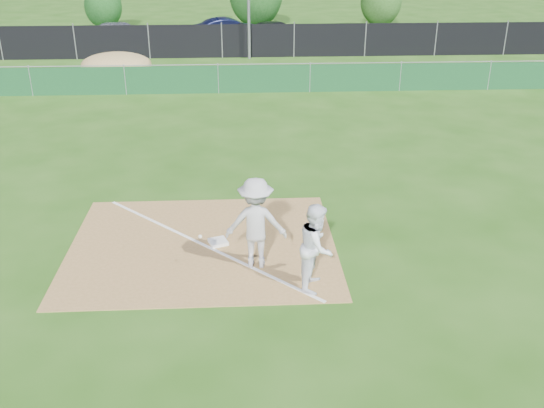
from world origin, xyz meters
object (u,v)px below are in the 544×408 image
(car_mid, at_px, (229,30))
(tree_left, at_px, (103,7))
(play_at_first, at_px, (256,223))
(car_right, at_px, (278,33))
(first_base, at_px, (218,242))
(tree_right, at_px, (381,2))
(runner, at_px, (317,246))
(car_left, at_px, (121,33))

(car_mid, bearing_deg, tree_left, 44.32)
(play_at_first, bearing_deg, car_right, 85.37)
(tree_left, bearing_deg, play_at_first, -73.93)
(first_base, height_order, tree_right, tree_right)
(first_base, distance_m, car_mid, 27.12)
(runner, bearing_deg, tree_left, 33.96)
(runner, bearing_deg, car_mid, 20.43)
(play_at_first, height_order, car_mid, play_at_first)
(play_at_first, height_order, tree_right, tree_right)
(play_at_first, relative_size, car_left, 0.47)
(first_base, distance_m, play_at_first, 1.62)
(car_left, height_order, car_mid, car_mid)
(first_base, height_order, car_right, car_right)
(runner, relative_size, car_left, 0.43)
(tree_right, bearing_deg, car_mid, -152.82)
(car_left, xyz_separation_m, tree_left, (-2.21, 6.29, 0.85))
(car_right, height_order, tree_left, tree_left)
(play_at_first, distance_m, car_left, 28.40)
(first_base, bearing_deg, play_at_first, -49.93)
(first_base, distance_m, runner, 2.87)
(car_left, bearing_deg, play_at_first, -156.59)
(play_at_first, xyz_separation_m, tree_right, (9.99, 33.67, 0.76))
(car_mid, distance_m, tree_right, 12.20)
(runner, xyz_separation_m, tree_left, (-10.87, 34.55, 0.68))
(runner, relative_size, car_mid, 0.41)
(runner, bearing_deg, first_base, 63.62)
(runner, bearing_deg, tree_right, 2.16)
(car_mid, bearing_deg, tree_right, -76.42)
(first_base, height_order, car_mid, car_mid)
(car_right, bearing_deg, tree_right, -73.06)
(first_base, height_order, play_at_first, play_at_first)
(tree_left, bearing_deg, first_base, -74.83)
(car_mid, bearing_deg, car_right, -121.82)
(car_mid, xyz_separation_m, tree_left, (-8.88, 5.57, 0.84))
(tree_left, bearing_deg, car_right, -28.86)
(car_left, xyz_separation_m, tree_right, (17.49, 6.28, 1.04))
(play_at_first, relative_size, tree_left, 0.65)
(runner, distance_m, car_right, 28.01)
(car_mid, relative_size, car_right, 0.95)
(car_left, bearing_deg, tree_right, -62.13)
(runner, height_order, car_mid, runner)
(car_left, relative_size, car_right, 0.90)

